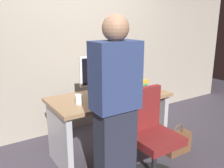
{
  "coord_description": "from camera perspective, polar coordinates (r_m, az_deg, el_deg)",
  "views": [
    {
      "loc": [
        -1.46,
        -2.31,
        1.6
      ],
      "look_at": [
        0.0,
        -0.05,
        0.88
      ],
      "focal_mm": 38.98,
      "sensor_mm": 36.0,
      "label": 1
    }
  ],
  "objects": [
    {
      "name": "ground_plane",
      "position": [
        3.17,
        -0.51,
        -15.33
      ],
      "size": [
        9.0,
        9.0,
        0.0
      ],
      "primitive_type": "plane",
      "color": "#3D3842"
    },
    {
      "name": "wall_back",
      "position": [
        3.53,
        -8.63,
        13.22
      ],
      "size": [
        6.4,
        0.1,
        3.0
      ],
      "primitive_type": "cube",
      "color": "#9E9384",
      "rests_on": "ground"
    },
    {
      "name": "desk",
      "position": [
        2.95,
        -0.53,
        -6.85
      ],
      "size": [
        1.41,
        0.68,
        0.73
      ],
      "color": "#93704C",
      "rests_on": "ground"
    },
    {
      "name": "office_chair",
      "position": [
        2.54,
        9.2,
        -12.7
      ],
      "size": [
        0.52,
        0.52,
        0.94
      ],
      "color": "black",
      "rests_on": "ground"
    },
    {
      "name": "person_at_desk",
      "position": [
        2.11,
        0.78,
        -6.06
      ],
      "size": [
        0.4,
        0.24,
        1.64
      ],
      "color": "#262838",
      "rests_on": "ground"
    },
    {
      "name": "monitor",
      "position": [
        2.94,
        -2.6,
        2.89
      ],
      "size": [
        0.54,
        0.16,
        0.46
      ],
      "color": "silver",
      "rests_on": "desk"
    },
    {
      "name": "keyboard",
      "position": [
        2.81,
        0.51,
        -2.82
      ],
      "size": [
        0.43,
        0.13,
        0.02
      ],
      "primitive_type": "cube",
      "rotation": [
        0.0,
        0.0,
        -0.01
      ],
      "color": "white",
      "rests_on": "desk"
    },
    {
      "name": "mouse",
      "position": [
        3.01,
        5.1,
        -1.58
      ],
      "size": [
        0.06,
        0.1,
        0.03
      ],
      "primitive_type": "ellipsoid",
      "color": "white",
      "rests_on": "desk"
    },
    {
      "name": "cup_near_keyboard",
      "position": [
        2.59,
        -7.75,
        -3.57
      ],
      "size": [
        0.08,
        0.08,
        0.1
      ],
      "primitive_type": "cylinder",
      "color": "white",
      "rests_on": "desk"
    },
    {
      "name": "book_stack",
      "position": [
        3.21,
        6.41,
        0.03
      ],
      "size": [
        0.23,
        0.19,
        0.1
      ],
      "color": "white",
      "rests_on": "desk"
    },
    {
      "name": "cell_phone",
      "position": [
        3.06,
        8.48,
        -1.65
      ],
      "size": [
        0.11,
        0.16,
        0.01
      ],
      "primitive_type": "cube",
      "rotation": [
        0.0,
        0.0,
        -0.32
      ],
      "color": "black",
      "rests_on": "desk"
    },
    {
      "name": "handbag",
      "position": [
        3.16,
        15.14,
        -13.11
      ],
      "size": [
        0.34,
        0.14,
        0.38
      ],
      "color": "brown",
      "rests_on": "ground"
    }
  ]
}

